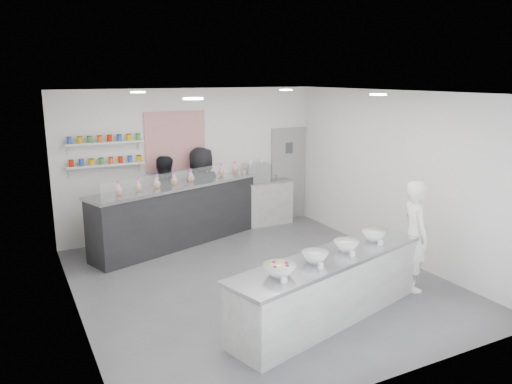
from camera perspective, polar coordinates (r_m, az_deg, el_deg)
floor at (r=8.18m, az=0.33°, el=-10.20°), size 6.00×6.00×0.00m
ceiling at (r=7.51m, az=0.36°, el=11.30°), size 6.00×6.00×0.00m
back_wall at (r=10.41m, az=-7.31°, el=3.42°), size 5.50×0.00×5.50m
left_wall at (r=6.92m, az=-20.31°, el=-2.27°), size 0.00×6.00×6.00m
right_wall at (r=9.28m, az=15.60°, el=1.84°), size 0.00×6.00×6.00m
back_door at (r=11.44m, az=3.71°, el=2.09°), size 0.88×0.04×2.10m
pattern_panel at (r=10.21m, az=-9.19°, el=5.72°), size 1.25×0.03×1.20m
jar_shelf_lower at (r=9.85m, az=-16.74°, el=3.00°), size 1.45×0.22×0.04m
jar_shelf_upper at (r=9.79m, az=-16.90°, el=5.42°), size 1.45×0.22×0.04m
preserve_jars at (r=9.79m, az=-16.83°, el=4.60°), size 1.45×0.10×0.56m
downlight_0 at (r=6.03m, az=-7.21°, el=10.54°), size 0.24×0.24×0.02m
downlight_1 at (r=7.47m, az=13.78°, el=10.77°), size 0.24×0.24×0.02m
downlight_2 at (r=8.52m, az=-13.34°, el=11.04°), size 0.24×0.24×0.02m
downlight_3 at (r=9.59m, az=3.43°, el=11.57°), size 0.24×0.24×0.02m
prep_counter at (r=6.95m, az=8.44°, el=-10.74°), size 3.36×1.58×0.89m
back_bar at (r=9.91m, az=-8.24°, el=-2.41°), size 3.93×1.93×1.21m
sneeze_guard at (r=9.47m, az=-7.13°, el=1.68°), size 3.65×1.25×0.33m
espresso_ledge at (r=11.04m, az=0.82°, el=-1.26°), size 1.32×0.42×0.98m
espresso_machine at (r=10.81m, az=-0.01°, el=2.18°), size 0.52×0.36×0.40m
cup_stacks at (r=10.65m, az=-1.78°, el=1.74°), size 0.24×0.24×0.30m
prep_bowls at (r=6.75m, az=8.59°, el=-6.72°), size 2.34×1.05×0.14m
label_cards at (r=6.33m, az=10.14°, el=-8.50°), size 2.01×0.04×0.07m
cookie_bags at (r=9.74m, az=-8.38°, el=1.74°), size 2.82×1.07×0.26m
woman_prep at (r=8.03m, az=17.72°, el=-4.76°), size 0.60×0.73×1.72m
staff_left at (r=9.98m, az=-10.50°, el=-0.84°), size 0.96×0.81×1.73m
staff_right at (r=10.22m, az=-6.20°, el=-0.03°), size 0.96×0.68×1.85m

